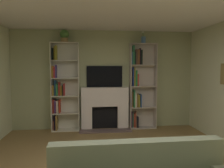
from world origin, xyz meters
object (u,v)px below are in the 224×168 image
object	(u,v)px
fireplace	(105,107)
bookshelf_right	(139,86)
tv	(105,76)
bookshelf_left	(62,88)
potted_plant	(64,36)
vase_with_flowers	(143,39)

from	to	relation	value
fireplace	bookshelf_right	xyz separation A→B (m)	(0.94, 0.02, 0.57)
bookshelf_right	tv	bearing A→B (deg)	175.84
bookshelf_left	bookshelf_right	xyz separation A→B (m)	(2.06, 0.01, 0.05)
potted_plant	vase_with_flowers	xyz separation A→B (m)	(2.07, -0.00, -0.06)
tv	vase_with_flowers	size ratio (longest dim) A/B	2.99
fireplace	vase_with_flowers	distance (m)	2.08
fireplace	bookshelf_left	bearing A→B (deg)	179.68
bookshelf_right	vase_with_flowers	distance (m)	1.25
tv	bookshelf_right	bearing A→B (deg)	-4.16
vase_with_flowers	tv	bearing A→B (deg)	173.33
tv	potted_plant	world-z (taller)	potted_plant
tv	bookshelf_left	world-z (taller)	bookshelf_left
bookshelf_right	vase_with_flowers	bearing A→B (deg)	-29.08
bookshelf_left	potted_plant	bearing A→B (deg)	-25.56
bookshelf_left	bookshelf_right	bearing A→B (deg)	0.28
bookshelf_right	vase_with_flowers	world-z (taller)	vase_with_flowers
fireplace	bookshelf_right	size ratio (longest dim) A/B	0.59
potted_plant	vase_with_flowers	size ratio (longest dim) A/B	1.00
fireplace	vase_with_flowers	xyz separation A→B (m)	(1.03, -0.04, 1.81)
fireplace	bookshelf_left	xyz separation A→B (m)	(-1.12, 0.01, 0.51)
bookshelf_left	vase_with_flowers	bearing A→B (deg)	-1.13
fireplace	tv	xyz separation A→B (m)	(0.00, 0.08, 0.82)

